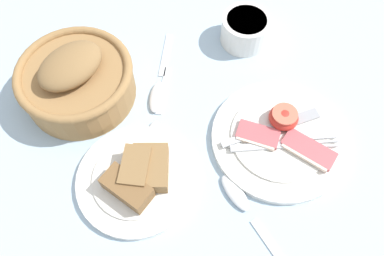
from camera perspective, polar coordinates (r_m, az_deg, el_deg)
name	(u,v)px	position (r m, az deg, el deg)	size (l,w,h in m)	color
ground_plane	(232,159)	(0.65, 6.07, -4.74)	(3.00, 3.00, 0.00)	#A3BCD1
breakfast_plate	(280,137)	(0.67, 13.23, -1.31)	(0.24, 0.24, 0.04)	silver
bread_plate	(137,177)	(0.62, -8.37, -7.43)	(0.20, 0.20, 0.05)	silver
sugar_cup	(245,29)	(0.78, 8.12, 14.70)	(0.10, 0.10, 0.06)	white
bread_basket	(77,79)	(0.70, -17.18, 7.08)	(0.21, 0.21, 0.11)	olive
teaspoon_by_saucer	(245,207)	(0.62, 8.07, -11.82)	(0.03, 0.19, 0.01)	silver
teaspoon_near_cup	(159,85)	(0.72, -5.00, 6.55)	(0.13, 0.17, 0.01)	silver
teaspoon_stray	(156,124)	(0.67, -5.57, 0.55)	(0.13, 0.16, 0.01)	silver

